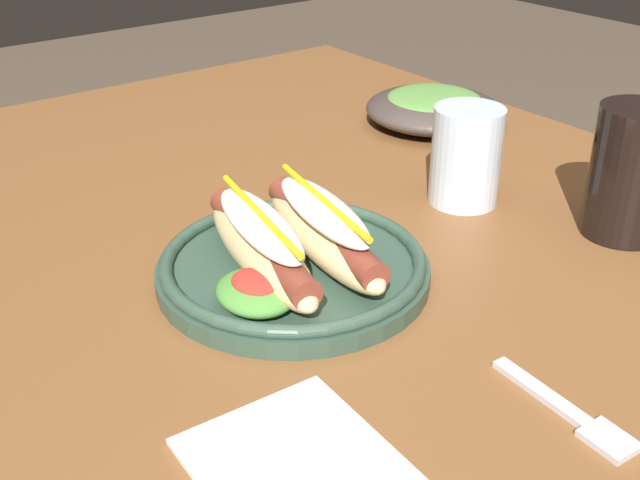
{
  "coord_description": "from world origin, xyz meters",
  "views": [
    {
      "loc": [
        0.48,
        -0.46,
        1.1
      ],
      "look_at": [
        -0.01,
        -0.08,
        0.77
      ],
      "focal_mm": 44.12,
      "sensor_mm": 36.0,
      "label": 1
    }
  ],
  "objects": [
    {
      "name": "side_bowl",
      "position": [
        -0.23,
        0.28,
        0.76
      ],
      "size": [
        0.18,
        0.18,
        0.05
      ],
      "color": "#423833",
      "rests_on": "dining_table"
    },
    {
      "name": "soda_cup",
      "position": [
        0.11,
        0.2,
        0.81
      ],
      "size": [
        0.08,
        0.08,
        0.13
      ],
      "primitive_type": "cylinder",
      "color": "black",
      "rests_on": "dining_table"
    },
    {
      "name": "fork",
      "position": [
        0.25,
        -0.06,
        0.74
      ],
      "size": [
        0.12,
        0.03,
        0.0
      ],
      "rotation": [
        0.0,
        0.0,
        -0.07
      ],
      "color": "silver",
      "rests_on": "dining_table"
    },
    {
      "name": "water_cup",
      "position": [
        -0.04,
        0.13,
        0.79
      ],
      "size": [
        0.07,
        0.07,
        0.1
      ],
      "primitive_type": "cylinder",
      "color": "silver",
      "rests_on": "dining_table"
    },
    {
      "name": "napkin",
      "position": [
        0.18,
        -0.24,
        0.74
      ],
      "size": [
        0.14,
        0.13,
        0.0
      ],
      "primitive_type": "cube",
      "rotation": [
        0.0,
        0.0,
        -0.05
      ],
      "color": "white",
      "rests_on": "dining_table"
    },
    {
      "name": "hot_dog_plate",
      "position": [
        -0.01,
        -0.11,
        0.77
      ],
      "size": [
        0.24,
        0.24,
        0.08
      ],
      "color": "#334C3D",
      "rests_on": "dining_table"
    },
    {
      "name": "dining_table",
      "position": [
        0.0,
        0.0,
        0.64
      ],
      "size": [
        1.31,
        0.84,
        0.74
      ],
      "color": "brown",
      "rests_on": "ground_plane"
    }
  ]
}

